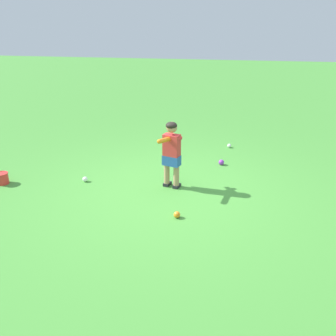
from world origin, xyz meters
name	(u,v)px	position (x,y,z in m)	size (l,w,h in m)	color
ground_plane	(167,192)	(0.00, 0.00, 0.00)	(40.00, 40.00, 0.00)	#479338
child_batter	(171,149)	(-0.03, -0.21, 0.65)	(0.32, 0.61, 1.08)	#232328
play_ball_far_right	(177,215)	(-0.28, 0.74, 0.05)	(0.09, 0.09, 0.09)	orange
play_ball_center_lawn	(229,146)	(-0.88, -2.32, 0.04)	(0.08, 0.08, 0.08)	white
play_ball_midfield	(85,179)	(1.42, -0.14, 0.04)	(0.09, 0.09, 0.09)	white
play_ball_by_bucket	(221,162)	(-0.77, -1.31, 0.05)	(0.10, 0.10, 0.10)	purple
toy_bucket	(2,178)	(2.72, 0.19, 0.10)	(0.22, 0.22, 0.19)	red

